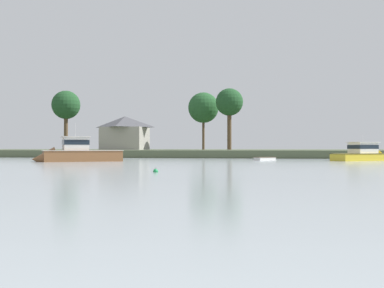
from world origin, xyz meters
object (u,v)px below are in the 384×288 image
at_px(dinghy_white, 265,159).
at_px(mooring_buoy_orange, 98,159).
at_px(cruiser_yellow, 366,156).
at_px(mooring_buoy_green, 156,171).
at_px(cruiser_wood, 73,156).

height_order(dinghy_white, mooring_buoy_orange, dinghy_white).
relative_size(dinghy_white, mooring_buoy_orange, 5.86).
relative_size(cruiser_yellow, mooring_buoy_green, 21.86).
xyz_separation_m(cruiser_wood, mooring_buoy_orange, (-1.27, 11.00, -0.54)).
distance_m(mooring_buoy_green, mooring_buoy_orange, 37.39).
distance_m(dinghy_white, mooring_buoy_orange, 23.53).
xyz_separation_m(cruiser_wood, mooring_buoy_green, (15.93, -22.21, -0.57)).
relative_size(cruiser_wood, mooring_buoy_green, 26.90).
xyz_separation_m(mooring_buoy_green, mooring_buoy_orange, (-17.19, 33.20, 0.02)).
bearing_deg(mooring_buoy_orange, cruiser_yellow, -0.87).
height_order(dinghy_white, cruiser_wood, cruiser_wood).
distance_m(dinghy_white, cruiser_wood, 24.44).
height_order(cruiser_yellow, mooring_buoy_orange, cruiser_yellow).
xyz_separation_m(dinghy_white, cruiser_wood, (-22.25, -10.09, 0.49)).
bearing_deg(cruiser_yellow, mooring_buoy_orange, 179.13).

